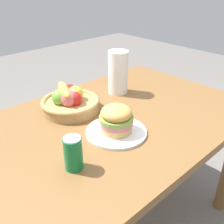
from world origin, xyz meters
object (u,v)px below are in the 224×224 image
object	(u,v)px
soda_can	(73,153)
fruit_basket	(70,102)
plate	(116,132)
sandwich	(116,119)
paper_towel_roll	(118,72)

from	to	relation	value
soda_can	fruit_basket	size ratio (longest dim) A/B	0.43
plate	sandwich	bearing A→B (deg)	45.00
sandwich	fruit_basket	distance (m)	0.31
plate	sandwich	xyz separation A→B (m)	(0.00, 0.00, 0.07)
fruit_basket	paper_towel_roll	bearing A→B (deg)	-0.26
plate	soda_can	size ratio (longest dim) A/B	2.09
soda_can	fruit_basket	bearing A→B (deg)	56.35
fruit_basket	soda_can	bearing A→B (deg)	-123.65
soda_can	paper_towel_roll	distance (m)	0.69
soda_can	fruit_basket	distance (m)	0.44
paper_towel_roll	fruit_basket	bearing A→B (deg)	179.74
fruit_basket	paper_towel_roll	xyz separation A→B (m)	(0.33, -0.00, 0.07)
sandwich	soda_can	size ratio (longest dim) A/B	1.16
plate	fruit_basket	world-z (taller)	fruit_basket
sandwich	soda_can	distance (m)	0.27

